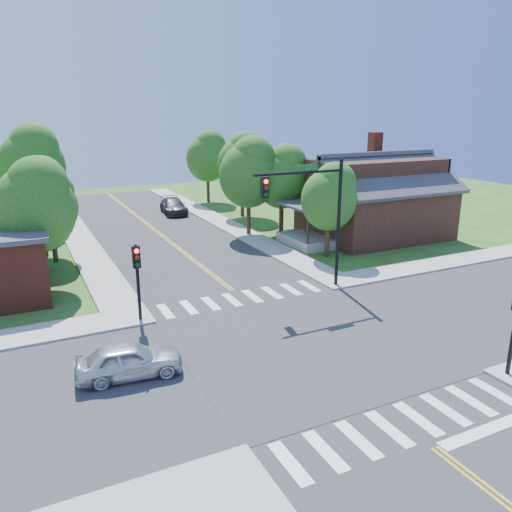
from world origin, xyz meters
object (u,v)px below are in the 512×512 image
signal_mast_ne (313,205)px  house_ne (374,195)px  car_dgrey (173,206)px  signal_pole_nw (137,269)px  car_silver (129,361)px

signal_mast_ne → house_ne: (11.19, 8.65, -1.52)m
car_dgrey → house_ne: bearing=-47.5°
house_ne → car_dgrey: bearing=126.8°
signal_mast_ne → house_ne: size_ratio=0.55×
signal_mast_ne → car_dgrey: signal_mast_ne is taller
signal_pole_nw → house_ne: (20.71, 8.66, 0.67)m
house_ne → car_silver: house_ne is taller
signal_pole_nw → car_silver: size_ratio=0.93×
signal_mast_ne → car_silver: signal_mast_ne is taller
house_ne → signal_mast_ne: bearing=-142.3°
signal_pole_nw → car_silver: signal_pole_nw is taller
signal_pole_nw → car_silver: 5.54m
signal_pole_nw → house_ne: 22.45m
signal_mast_ne → car_silver: size_ratio=1.76×
signal_mast_ne → house_ne: signal_mast_ne is taller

